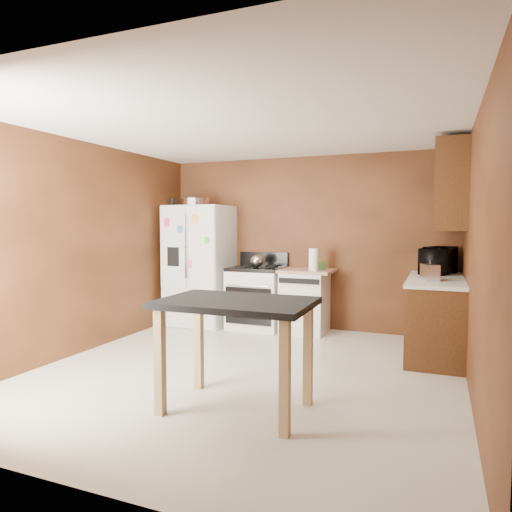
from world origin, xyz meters
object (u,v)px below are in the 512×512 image
Objects in this scene: kettle at (257,261)px; gas_range at (257,297)px; microwave at (438,262)px; dishwasher at (305,300)px; toaster at (430,272)px; roasting_pan at (195,202)px; green_canister at (322,265)px; refrigerator at (200,265)px; paper_towel at (314,260)px; island at (236,317)px; pen_cup at (172,202)px.

gas_range reaches higher than kettle.
kettle is at bearing -69.66° from gas_range.
dishwasher is (-1.73, 0.00, -0.60)m from microwave.
dishwasher is at bearing 137.60° from toaster.
dishwasher is at bearing 3.44° from roasting_pan.
roasting_pan reaches higher than green_canister.
toaster is 3.35m from refrigerator.
toaster is (2.35, -0.69, -0.00)m from kettle.
gas_range is 1.24× the size of dishwasher.
roasting_pan is at bearing -164.43° from refrigerator.
paper_towel reaches higher than gas_range.
paper_towel is at bearing -1.38° from refrigerator.
paper_towel is 2.71m from island.
pen_cup is 0.45× the size of toaster.
dishwasher is at bearing 1.94° from gas_range.
kettle is 0.15× the size of island.
paper_towel is at bearing -107.05° from green_canister.
roasting_pan reaches higher than island.
roasting_pan reaches higher than kettle.
refrigerator is at bearing 124.00° from island.
kettle is 0.93m from green_canister.
pen_cup is 3.88m from microwave.
green_canister is 0.06× the size of refrigerator.
paper_towel is at bearing 0.49° from pen_cup.
gas_range is (1.34, 0.12, -1.39)m from pen_cup.
green_canister is 1.66m from toaster.
paper_towel is 1.05m from gas_range.
refrigerator reaches higher than dishwasher.
refrigerator is at bearing 15.57° from roasting_pan.
paper_towel is 1.79m from refrigerator.
roasting_pan is 2.12m from green_canister.
green_canister is 0.20× the size of microwave.
gas_range is at bearing -178.06° from dishwasher.
gas_range is (0.97, 0.08, -1.39)m from roasting_pan.
refrigerator is at bearing -174.86° from green_canister.
kettle is at bearing 1.17° from roasting_pan.
roasting_pan is 0.24× the size of refrigerator.
kettle is (1.36, 0.07, -0.86)m from pen_cup.
pen_cup reaches higher than refrigerator.
dishwasher is (-0.22, -0.08, -0.49)m from green_canister.
refrigerator is (-1.85, -0.17, -0.05)m from green_canister.
microwave is at bearing 2.16° from pen_cup.
island is (0.06, -2.70, -0.27)m from paper_towel.
microwave is 1.83m from dishwasher.
dishwasher is (0.72, 0.02, -0.01)m from gas_range.
pen_cup is at bearing 153.06° from toaster.
kettle reaches higher than dishwasher.
refrigerator is at bearing 150.80° from toaster.
green_canister is at bearing 89.99° from island.
roasting_pan is 1.70m from gas_range.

